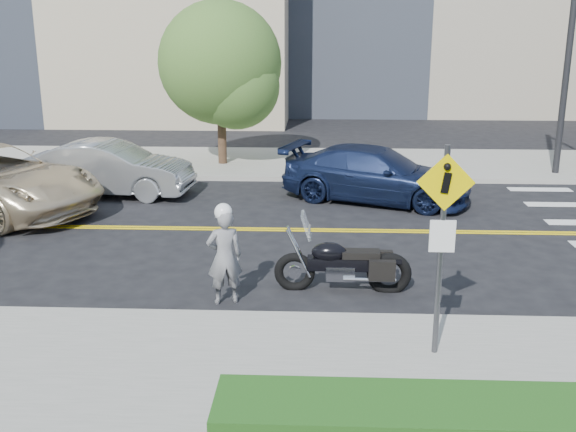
% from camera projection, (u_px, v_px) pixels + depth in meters
% --- Properties ---
extents(ground_plane, '(120.00, 120.00, 0.00)m').
position_uv_depth(ground_plane, '(211.00, 229.00, 15.93)').
color(ground_plane, black).
rests_on(ground_plane, ground).
extents(sidewalk_near, '(60.00, 5.00, 0.15)m').
position_uv_depth(sidewalk_near, '(122.00, 394.00, 8.70)').
color(sidewalk_near, '#9E9B91').
rests_on(sidewalk_near, ground_plane).
extents(sidewalk_far, '(60.00, 5.00, 0.15)m').
position_uv_depth(sidewalk_far, '(245.00, 163.00, 23.11)').
color(sidewalk_far, '#9E9B91').
rests_on(sidewalk_far, ground_plane).
extents(pedestrian_sign, '(0.78, 0.08, 3.00)m').
position_uv_depth(pedestrian_sign, '(442.00, 232.00, 9.14)').
color(pedestrian_sign, '#4C4C51').
rests_on(pedestrian_sign, sidewalk_near).
extents(motorcyclist, '(0.70, 0.56, 1.79)m').
position_uv_depth(motorcyclist, '(224.00, 254.00, 11.50)').
color(motorcyclist, '#ACADB1').
rests_on(motorcyclist, ground).
extents(motorcycle, '(2.39, 0.76, 1.45)m').
position_uv_depth(motorcycle, '(344.00, 253.00, 12.07)').
color(motorcycle, black).
rests_on(motorcycle, ground).
extents(parked_car_silver, '(4.74, 2.05, 1.52)m').
position_uv_depth(parked_car_silver, '(110.00, 169.00, 18.85)').
color(parked_car_silver, gray).
rests_on(parked_car_silver, ground).
extents(parked_car_blue, '(5.48, 3.67, 1.47)m').
position_uv_depth(parked_car_blue, '(376.00, 174.00, 18.24)').
color(parked_car_blue, '#172346').
rests_on(parked_car_blue, ground).
extents(tree_far_a, '(3.98, 3.98, 5.45)m').
position_uv_depth(tree_far_a, '(220.00, 63.00, 21.74)').
color(tree_far_a, '#382619').
rests_on(tree_far_a, ground).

